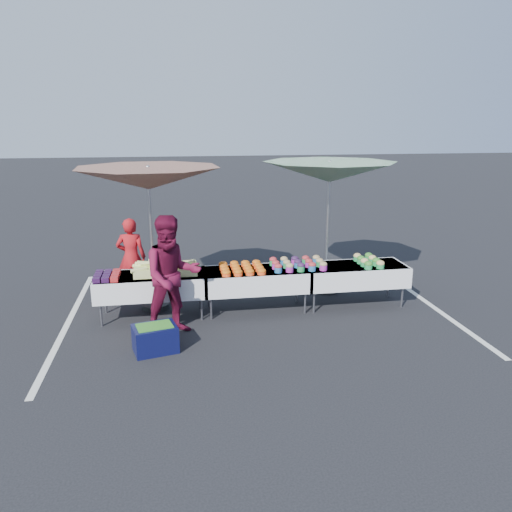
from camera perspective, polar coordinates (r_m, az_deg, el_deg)
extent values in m
plane|color=black|center=(8.95, 0.00, -6.19)|extent=(80.00, 80.00, 0.00)
cube|color=silver|center=(9.03, -20.62, -7.00)|extent=(0.10, 5.00, 0.00)
cube|color=silver|center=(9.95, 18.55, -4.75)|extent=(0.10, 5.00, 0.00)
cube|color=white|center=(8.61, -11.91, -2.25)|extent=(1.80, 0.75, 0.04)
cube|color=white|center=(8.66, -11.85, -3.26)|extent=(1.86, 0.81, 0.36)
cylinder|color=slate|center=(8.59, -17.28, -6.46)|extent=(0.04, 0.04, 0.39)
cylinder|color=slate|center=(9.14, -16.81, -5.11)|extent=(0.04, 0.04, 0.39)
cylinder|color=slate|center=(8.51, -6.23, -6.04)|extent=(0.04, 0.04, 0.39)
cylinder|color=slate|center=(9.06, -6.45, -4.70)|extent=(0.04, 0.04, 0.39)
cube|color=white|center=(8.71, 0.00, -1.71)|extent=(1.80, 0.75, 0.04)
cube|color=white|center=(8.76, 0.00, -2.72)|extent=(1.86, 0.81, 0.36)
cylinder|color=slate|center=(8.52, -5.15, -5.99)|extent=(0.04, 0.04, 0.39)
cylinder|color=slate|center=(9.07, -5.44, -4.65)|extent=(0.04, 0.04, 0.39)
cylinder|color=slate|center=(8.78, 5.63, -5.35)|extent=(0.04, 0.04, 0.39)
cylinder|color=slate|center=(9.31, 4.70, -4.09)|extent=(0.04, 0.04, 0.39)
cube|color=white|center=(9.17, 11.17, -1.14)|extent=(1.80, 0.75, 0.04)
cube|color=white|center=(9.21, 11.12, -2.10)|extent=(1.86, 0.81, 0.36)
cylinder|color=slate|center=(8.82, 6.64, -5.28)|extent=(0.04, 0.04, 0.39)
cylinder|color=slate|center=(9.35, 5.65, -4.03)|extent=(0.04, 0.04, 0.39)
cylinder|color=slate|center=(9.39, 16.34, -4.52)|extent=(0.04, 0.04, 0.39)
cylinder|color=slate|center=(9.89, 14.88, -3.40)|extent=(0.04, 0.04, 0.39)
cube|color=black|center=(8.42, -17.78, -2.63)|extent=(0.12, 0.12, 0.08)
cube|color=black|center=(8.56, -17.65, -2.35)|extent=(0.12, 0.12, 0.08)
cube|color=black|center=(8.69, -17.53, -2.07)|extent=(0.12, 0.12, 0.08)
cube|color=black|center=(8.82, -17.41, -1.81)|extent=(0.12, 0.12, 0.08)
cube|color=black|center=(8.40, -16.84, -2.60)|extent=(0.12, 0.12, 0.08)
cube|color=black|center=(8.54, -16.72, -2.31)|extent=(0.12, 0.12, 0.08)
cube|color=black|center=(8.67, -16.62, -2.04)|extent=(0.12, 0.12, 0.08)
cube|color=black|center=(8.80, -16.51, -1.77)|extent=(0.12, 0.12, 0.08)
cube|color=#B0132A|center=(8.39, -15.89, -2.56)|extent=(0.12, 0.12, 0.08)
cube|color=#B0132A|center=(8.52, -15.79, -2.28)|extent=(0.12, 0.12, 0.08)
cube|color=#B0132A|center=(8.65, -15.70, -2.00)|extent=(0.12, 0.12, 0.08)
cube|color=#B0132A|center=(8.79, -15.61, -1.74)|extent=(0.12, 0.12, 0.08)
cube|color=#C1C163|center=(8.63, -10.27, -1.51)|extent=(1.05, 0.55, 0.14)
cylinder|color=#C1C163|center=(8.76, -8.28, -0.93)|extent=(0.27, 0.09, 0.10)
cylinder|color=#C1C163|center=(8.66, -12.81, -0.87)|extent=(0.27, 0.14, 0.07)
cylinder|color=#C1C163|center=(8.48, -9.57, -0.73)|extent=(0.27, 0.14, 0.09)
cylinder|color=#C1C163|center=(8.66, -13.09, -1.26)|extent=(0.27, 0.15, 0.10)
cylinder|color=#C1C163|center=(8.55, -11.49, -1.07)|extent=(0.27, 0.15, 0.08)
cylinder|color=#C1C163|center=(8.63, -10.55, -0.67)|extent=(0.27, 0.10, 0.10)
cylinder|color=#C1C163|center=(8.51, -10.57, -0.91)|extent=(0.27, 0.07, 0.08)
cylinder|color=#C1C163|center=(8.43, -11.19, -1.42)|extent=(0.27, 0.14, 0.09)
cylinder|color=#C1C163|center=(8.79, -11.33, -0.56)|extent=(0.27, 0.12, 0.08)
cylinder|color=#C1C163|center=(8.70, -7.28, -0.90)|extent=(0.27, 0.16, 0.08)
cylinder|color=#C1C163|center=(8.57, -12.40, -1.02)|extent=(0.27, 0.11, 0.07)
cylinder|color=#C1C163|center=(8.39, -10.88, -1.76)|extent=(0.27, 0.10, 0.07)
cylinder|color=#C1C163|center=(8.73, -9.59, -0.51)|extent=(0.27, 0.12, 0.08)
cylinder|color=#C1C163|center=(8.41, -13.26, -1.57)|extent=(0.27, 0.15, 0.08)
cylinder|color=#C1C163|center=(8.64, -12.57, -0.77)|extent=(0.27, 0.10, 0.08)
cylinder|color=#C1C163|center=(8.55, -8.90, -1.02)|extent=(0.27, 0.16, 0.10)
cylinder|color=#C1C163|center=(8.53, -12.21, -0.79)|extent=(0.27, 0.12, 0.09)
cylinder|color=#C1C163|center=(8.37, -8.47, -1.04)|extent=(0.27, 0.09, 0.07)
cylinder|color=#C1C163|center=(8.41, -8.02, -1.40)|extent=(0.27, 0.10, 0.09)
cylinder|color=#C1C163|center=(8.48, -8.62, -1.40)|extent=(0.27, 0.12, 0.09)
cylinder|color=#C1C163|center=(8.83, -9.63, -0.84)|extent=(0.27, 0.10, 0.08)
cylinder|color=#C1C163|center=(8.58, -7.80, -0.75)|extent=(0.27, 0.14, 0.10)
cylinder|color=#C1C163|center=(8.81, -8.24, -0.82)|extent=(0.27, 0.12, 0.07)
cylinder|color=#C1C163|center=(8.78, -8.66, -0.88)|extent=(0.27, 0.07, 0.10)
cylinder|color=#C1C163|center=(8.39, -7.44, -1.61)|extent=(0.27, 0.09, 0.10)
cube|color=white|center=(8.30, -9.93, -2.48)|extent=(0.30, 0.25, 0.05)
cylinder|color=#F94E1B|center=(8.36, -3.41, -2.15)|extent=(0.15, 0.15, 0.05)
ellipsoid|color=#E35A0C|center=(8.35, -3.41, -1.89)|extent=(0.15, 0.15, 0.08)
cylinder|color=#F94E1B|center=(8.53, -3.54, -1.79)|extent=(0.15, 0.15, 0.05)
ellipsoid|color=#E35A0C|center=(8.52, -3.54, -1.53)|extent=(0.15, 0.15, 0.08)
cylinder|color=#F94E1B|center=(8.70, -3.66, -1.45)|extent=(0.15, 0.15, 0.05)
ellipsoid|color=#E35A0C|center=(8.69, -3.67, -1.20)|extent=(0.15, 0.15, 0.08)
cylinder|color=#F94E1B|center=(8.88, -3.78, -1.12)|extent=(0.15, 0.15, 0.05)
ellipsoid|color=#E35A0C|center=(8.86, -3.79, -0.87)|extent=(0.15, 0.15, 0.08)
cylinder|color=#F94E1B|center=(8.38, -2.05, -2.08)|extent=(0.15, 0.15, 0.05)
ellipsoid|color=#E35A0C|center=(8.37, -2.05, -1.82)|extent=(0.15, 0.15, 0.08)
cylinder|color=#F94E1B|center=(8.55, -2.20, -1.73)|extent=(0.15, 0.15, 0.05)
ellipsoid|color=#E35A0C|center=(8.54, -2.21, -1.47)|extent=(0.15, 0.15, 0.08)
cylinder|color=#F94E1B|center=(8.72, -2.35, -1.39)|extent=(0.15, 0.15, 0.05)
ellipsoid|color=#E35A0C|center=(8.71, -2.36, -1.14)|extent=(0.15, 0.15, 0.08)
cylinder|color=#F94E1B|center=(8.90, -2.50, -1.06)|extent=(0.15, 0.15, 0.05)
ellipsoid|color=#E35A0C|center=(8.89, -2.50, -0.81)|extent=(0.15, 0.15, 0.08)
cylinder|color=#F94E1B|center=(8.41, -0.70, -2.02)|extent=(0.15, 0.15, 0.05)
ellipsoid|color=#E35A0C|center=(8.40, -0.70, -1.76)|extent=(0.15, 0.15, 0.08)
cylinder|color=#F94E1B|center=(8.58, -0.88, -1.67)|extent=(0.15, 0.15, 0.05)
ellipsoid|color=#E35A0C|center=(8.57, -0.88, -1.41)|extent=(0.15, 0.15, 0.08)
cylinder|color=#F94E1B|center=(8.75, -1.06, -1.33)|extent=(0.15, 0.15, 0.05)
ellipsoid|color=#E35A0C|center=(8.74, -1.06, -1.08)|extent=(0.15, 0.15, 0.08)
cylinder|color=#F94E1B|center=(8.92, -1.22, -1.00)|extent=(0.15, 0.15, 0.05)
ellipsoid|color=#E35A0C|center=(8.91, -1.23, -0.76)|extent=(0.15, 0.15, 0.08)
cylinder|color=#F94E1B|center=(8.44, 0.65, -1.95)|extent=(0.15, 0.15, 0.05)
ellipsoid|color=#E35A0C|center=(8.43, 0.65, -1.69)|extent=(0.15, 0.15, 0.08)
cylinder|color=#F94E1B|center=(8.61, 0.44, -1.60)|extent=(0.15, 0.15, 0.05)
ellipsoid|color=#E35A0C|center=(8.60, 0.44, -1.35)|extent=(0.15, 0.15, 0.08)
cylinder|color=#F94E1B|center=(8.78, 0.24, -1.27)|extent=(0.15, 0.15, 0.05)
ellipsoid|color=#E35A0C|center=(8.77, 0.24, -1.02)|extent=(0.15, 0.15, 0.08)
cylinder|color=#F94E1B|center=(8.95, 0.04, -0.94)|extent=(0.15, 0.15, 0.05)
ellipsoid|color=#E35A0C|center=(8.94, 0.04, -0.70)|extent=(0.15, 0.15, 0.08)
cylinder|color=#2467A8|center=(8.55, 2.56, -1.58)|extent=(0.13, 0.13, 0.10)
ellipsoid|color=maroon|center=(8.53, 2.56, -1.19)|extent=(0.14, 0.14, 0.10)
cylinder|color=#B326A3|center=(8.75, 2.26, -1.16)|extent=(0.13, 0.13, 0.10)
ellipsoid|color=maroon|center=(8.74, 2.27, -0.79)|extent=(0.14, 0.14, 0.10)
cylinder|color=#249248|center=(8.96, 1.98, -0.77)|extent=(0.13, 0.13, 0.10)
ellipsoid|color=maroon|center=(8.94, 1.98, -0.40)|extent=(0.14, 0.14, 0.10)
cylinder|color=#B326A3|center=(8.59, 3.86, -1.51)|extent=(0.13, 0.13, 0.10)
ellipsoid|color=#A2834E|center=(8.57, 3.87, -1.13)|extent=(0.14, 0.14, 0.10)
cylinder|color=#249248|center=(8.79, 3.54, -1.10)|extent=(0.13, 0.13, 0.10)
ellipsoid|color=#A2834E|center=(8.78, 3.54, -0.73)|extent=(0.14, 0.14, 0.10)
cylinder|color=#2467A8|center=(9.00, 3.23, -0.71)|extent=(0.13, 0.13, 0.10)
ellipsoid|color=#A2834E|center=(8.98, 3.23, -0.35)|extent=(0.14, 0.14, 0.10)
cylinder|color=#249248|center=(8.63, 5.16, -1.44)|extent=(0.13, 0.13, 0.10)
ellipsoid|color=#201331|center=(8.62, 5.17, -1.06)|extent=(0.14, 0.14, 0.10)
cylinder|color=#2467A8|center=(8.84, 4.80, -1.04)|extent=(0.13, 0.13, 0.10)
ellipsoid|color=#201331|center=(8.82, 4.81, -0.67)|extent=(0.14, 0.14, 0.10)
cylinder|color=#B326A3|center=(9.04, 4.46, -0.66)|extent=(0.13, 0.13, 0.10)
ellipsoid|color=#201331|center=(9.03, 4.47, -0.29)|extent=(0.14, 0.14, 0.10)
cylinder|color=#2467A8|center=(8.69, 6.44, -1.38)|extent=(0.13, 0.13, 0.10)
ellipsoid|color=maroon|center=(8.67, 6.45, -1.00)|extent=(0.14, 0.14, 0.10)
cylinder|color=#B326A3|center=(8.89, 6.05, -0.98)|extent=(0.13, 0.13, 0.10)
ellipsoid|color=maroon|center=(8.87, 6.06, -0.61)|extent=(0.14, 0.14, 0.10)
cylinder|color=#249248|center=(9.09, 5.69, -0.60)|extent=(0.13, 0.13, 0.10)
ellipsoid|color=maroon|center=(9.08, 5.70, -0.23)|extent=(0.14, 0.14, 0.10)
cylinder|color=#B326A3|center=(8.74, 7.70, -1.31)|extent=(0.13, 0.13, 0.10)
ellipsoid|color=#A2834E|center=(8.72, 7.71, -0.94)|extent=(0.14, 0.14, 0.10)
cylinder|color=#249248|center=(8.94, 7.29, -0.92)|extent=(0.13, 0.13, 0.10)
ellipsoid|color=#A2834E|center=(8.93, 7.30, -0.55)|extent=(0.14, 0.14, 0.10)
cylinder|color=#2467A8|center=(9.15, 6.90, -0.54)|extent=(0.13, 0.13, 0.10)
ellipsoid|color=#A2834E|center=(9.13, 6.91, -0.18)|extent=(0.14, 0.14, 0.10)
cylinder|color=#249248|center=(8.95, 12.71, -1.22)|extent=(0.14, 0.14, 0.08)
ellipsoid|color=#2B6C1C|center=(8.94, 12.73, -0.88)|extent=(0.14, 0.14, 0.11)
cylinder|color=#249248|center=(9.11, 12.29, -0.91)|extent=(0.14, 0.14, 0.08)
ellipsoid|color=tan|center=(9.10, 12.31, -0.57)|extent=(0.14, 0.14, 0.11)
cylinder|color=#249248|center=(9.27, 11.89, -0.60)|extent=(0.14, 0.14, 0.08)
ellipsoid|color=#2B6C1C|center=(9.26, 11.91, -0.28)|extent=(0.14, 0.14, 0.11)
cylinder|color=#249248|center=(9.44, 11.50, -0.31)|extent=(0.14, 0.14, 0.08)
ellipsoid|color=tan|center=(9.42, 11.52, 0.01)|extent=(0.14, 0.14, 0.11)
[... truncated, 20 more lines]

